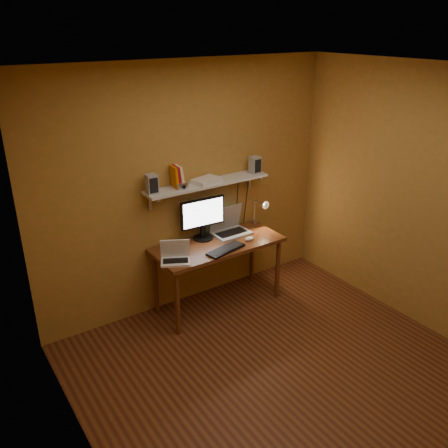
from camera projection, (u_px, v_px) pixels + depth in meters
room at (290, 243)px, 3.74m from camera, size 3.44×3.24×2.64m
desk at (218, 250)px, 5.05m from camera, size 1.40×0.60×0.75m
wall_shelf at (208, 184)px, 4.92m from camera, size 1.40×0.25×0.21m
monitor at (203, 217)px, 5.02m from camera, size 0.51×0.23×0.46m
laptop at (229, 226)px, 5.24m from camera, size 0.40×0.29×0.30m
netbook at (175, 256)px, 4.62m from camera, size 0.35×0.31×0.22m
keyboard at (226, 250)px, 4.85m from camera, size 0.46×0.23×0.02m
mouse at (249, 239)px, 5.07m from camera, size 0.11×0.08×0.04m
desk_lamp at (261, 209)px, 5.37m from camera, size 0.09×0.23×0.38m
speaker_left at (152, 184)px, 4.56m from camera, size 0.11×0.11×0.19m
speaker_right at (255, 165)px, 5.18m from camera, size 0.11×0.11×0.19m
books at (177, 177)px, 4.72m from camera, size 0.12×0.15×0.22m
shelf_camera at (183, 186)px, 4.69m from camera, size 0.11×0.05×0.06m
router at (207, 181)px, 4.89m from camera, size 0.32×0.25×0.05m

